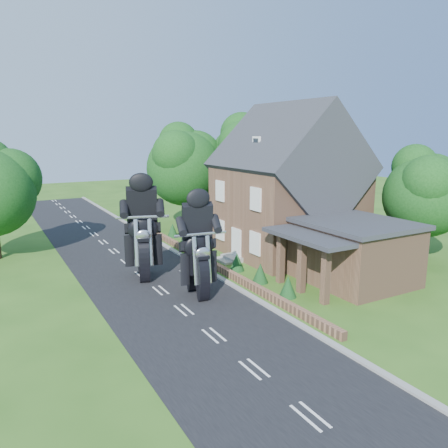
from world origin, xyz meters
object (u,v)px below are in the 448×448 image
house (288,190)px  motorcycle_lead (198,281)px  annex (353,251)px  motorcycle_follow (144,263)px  garden_wall (215,265)px

house → motorcycle_lead: size_ratio=5.77×
annex → motorcycle_follow: 11.72m
house → motorcycle_follow: 11.10m
motorcycle_follow → garden_wall: bearing=-167.7°
motorcycle_lead → garden_wall: bearing=-120.8°
house → motorcycle_follow: (-10.54, -0.62, -3.44)m
motorcycle_lead → motorcycle_follow: bearing=-63.0°
garden_wall → house: house is taller
garden_wall → house: 7.52m
motorcycle_lead → motorcycle_follow: (-1.44, 4.07, 0.08)m
garden_wall → annex: size_ratio=3.12×
annex → garden_wall: bearing=133.8°
house → annex: house is taller
annex → motorcycle_lead: annex is taller
annex → house: bearing=84.8°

